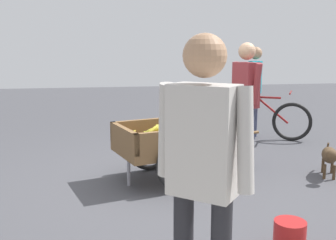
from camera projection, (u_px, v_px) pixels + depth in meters
ground_plane at (170, 184)px, 4.59m from camera, size 24.00×24.00×0.00m
fruit_cart at (166, 145)px, 4.67m from camera, size 1.80×1.19×0.74m
vendor_person at (246, 94)px, 5.07m from camera, size 0.29×0.58×1.64m
bicycle at (262, 119)px, 6.86m from camera, size 1.47×0.88×0.85m
cyclist_person at (255, 84)px, 6.80m from camera, size 0.34×0.50×1.59m
dog at (330, 156)px, 4.80m from camera, size 0.38×0.61×0.40m
plastic_bucket at (289, 237)px, 3.03m from camera, size 0.25×0.25×0.26m
bystander_person at (203, 163)px, 2.02m from camera, size 0.42×0.43×1.64m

